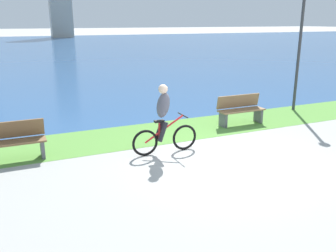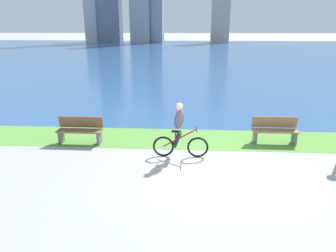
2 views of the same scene
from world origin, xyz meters
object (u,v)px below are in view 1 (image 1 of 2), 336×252
bench_far_along_path (240,110)px  lamppost_tall (301,34)px  cyclist_lead (164,120)px  bench_near_path (11,142)px

bench_far_along_path → lamppost_tall: size_ratio=0.37×
cyclist_lead → bench_far_along_path: bearing=23.6°
bench_far_along_path → lamppost_tall: 3.67m
bench_near_path → lamppost_tall: bearing=7.2°
bench_near_path → bench_far_along_path: size_ratio=1.00×
bench_far_along_path → bench_near_path: bearing=-176.3°
lamppost_tall → bench_far_along_path: bearing=-165.1°
cyclist_lead → bench_near_path: bearing=164.0°
bench_far_along_path → lamppost_tall: lamppost_tall is taller
bench_near_path → lamppost_tall: size_ratio=0.37×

